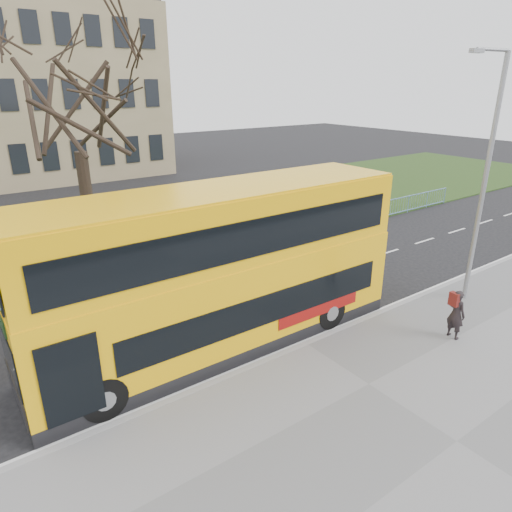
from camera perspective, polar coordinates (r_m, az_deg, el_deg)
The scene contains 9 objects.
ground at distance 15.84m, azimuth 2.46°, elevation -8.81°, with size 120.00×120.00×0.00m, color black.
pavement at distance 12.26m, azimuth 23.78°, elevation -20.63°, with size 80.00×10.50×0.12m, color slate.
kerb at distance 14.79m, azimuth 6.24°, elevation -10.95°, with size 80.00×0.20×0.14m, color gray.
grass_verge at distance 27.60m, azimuth -16.25°, elevation 3.61°, with size 80.00×15.40×0.08m, color #243D16.
guard_railing at distance 20.68m, azimuth -8.89°, elevation -0.02°, with size 40.00×0.12×1.10m, color #709FC7, non-canonical shape.
bare_tree at distance 21.57m, azimuth -21.41°, elevation 14.56°, with size 8.26×8.26×11.80m, color black, non-canonical shape.
yellow_bus at distance 13.76m, azimuth -4.37°, elevation -1.27°, with size 11.86×2.87×4.97m.
pedestrian at distance 15.94m, azimuth 23.72°, elevation -6.68°, with size 0.60×0.39×1.65m, color black.
street_lamp at distance 17.84m, azimuth 26.63°, elevation 9.23°, with size 1.85×0.39×8.72m.
Camera 1 is at (-8.60, -10.74, 7.84)m, focal length 32.00 mm.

